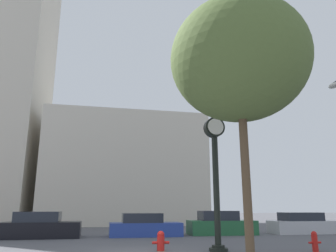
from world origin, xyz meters
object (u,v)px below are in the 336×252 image
car_black (40,227)px  fire_hydrant_near (315,241)px  car_silver (304,225)px  car_blue (144,226)px  street_clock (216,169)px  car_green (221,225)px  fire_hydrant_far (161,241)px  bare_tree (239,61)px

car_black → fire_hydrant_near: size_ratio=5.70×
car_silver → car_blue: bearing=-177.8°
street_clock → car_green: 8.34m
fire_hydrant_far → bare_tree: (1.60, -4.17, 5.51)m
street_clock → car_silver: size_ratio=1.19×
fire_hydrant_far → car_blue: bearing=87.3°
car_black → car_blue: (5.61, 0.00, -0.04)m
car_green → fire_hydrant_near: 8.31m
car_silver → fire_hydrant_far: size_ratio=6.12×
street_clock → bare_tree: bare_tree is taller
car_black → fire_hydrant_far: car_black is taller
car_blue → fire_hydrant_near: (5.14, -8.07, -0.17)m
car_green → car_blue: bearing=-174.4°
street_clock → bare_tree: (-0.45, -3.62, 2.87)m
car_blue → fire_hydrant_far: bearing=-91.6°
car_black → fire_hydrant_far: size_ratio=5.73×
street_clock → fire_hydrant_near: size_ratio=7.22×
car_green → car_silver: (5.42, -0.26, -0.04)m
car_green → car_silver: bearing=0.2°
car_silver → fire_hydrant_near: bearing=-119.2°
bare_tree → fire_hydrant_far: bearing=111.0°
fire_hydrant_near → fire_hydrant_far: 5.64m
car_blue → fire_hydrant_near: car_blue is taller
car_black → car_green: 10.28m
street_clock → fire_hydrant_near: bearing=-14.3°
car_black → street_clock: bearing=-44.7°
fire_hydrant_near → car_silver: bearing=58.4°
car_green → bare_tree: 12.70m
car_black → fire_hydrant_near: car_black is taller
street_clock → car_silver: (8.35, 7.16, -2.46)m
car_blue → car_silver: 10.09m
car_green → fire_hydrant_near: car_green is taller
car_blue → car_silver: (10.09, -0.05, 0.01)m
street_clock → car_blue: (-1.74, 7.21, -2.47)m
car_black → bare_tree: size_ratio=0.53×
bare_tree → car_silver: bearing=50.8°
car_silver → fire_hydrant_far: (-10.40, -6.61, -0.18)m
car_silver → bare_tree: size_ratio=0.56×
car_blue → car_green: bearing=3.7°
street_clock → car_green: bearing=68.5°
car_black → fire_hydrant_far: (5.30, -6.65, -0.22)m
car_silver → fire_hydrant_near: 9.43m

